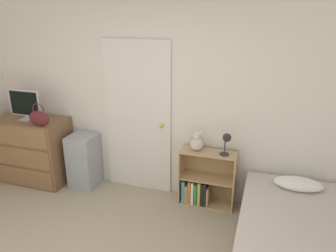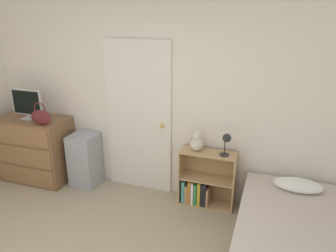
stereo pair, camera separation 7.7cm
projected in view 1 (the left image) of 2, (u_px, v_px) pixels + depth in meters
name	position (u px, v px, depth m)	size (l,w,h in m)	color
wall_back	(154.00, 98.00, 4.14)	(10.00, 0.06, 2.55)	silver
door_closed	(138.00, 118.00, 4.24)	(0.89, 0.09, 2.00)	silver
dresser	(34.00, 150.00, 4.62)	(0.97, 0.54, 0.92)	brown
tv	(25.00, 104.00, 4.37)	(0.46, 0.16, 0.41)	#B7B7BC
handbag	(39.00, 118.00, 4.17)	(0.29, 0.09, 0.30)	#591E23
storage_bin	(84.00, 160.00, 4.51)	(0.35, 0.37, 0.74)	#999EA8
bookshelf	(203.00, 183.00, 4.11)	(0.69, 0.28, 0.72)	tan
teddy_bear	(197.00, 142.00, 3.95)	(0.16, 0.16, 0.25)	beige
desk_lamp	(227.00, 140.00, 3.78)	(0.13, 0.12, 0.28)	#262628
bed	(298.00, 244.00, 3.11)	(1.15, 1.87, 0.59)	brown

